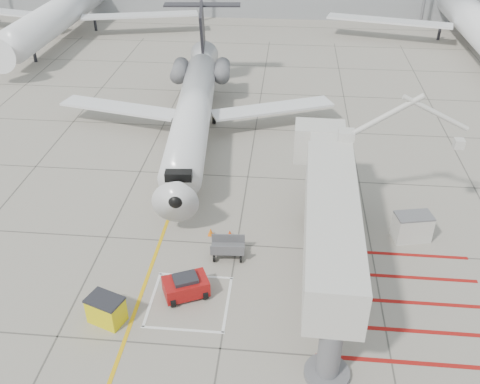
# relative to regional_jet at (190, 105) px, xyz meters

# --- Properties ---
(ground_plane) EXTENTS (260.00, 260.00, 0.00)m
(ground_plane) POSITION_rel_regional_jet_xyz_m (4.66, -15.47, -3.97)
(ground_plane) COLOR gray
(ground_plane) RESTS_ON ground
(regional_jet) EXTENTS (26.57, 32.28, 7.95)m
(regional_jet) POSITION_rel_regional_jet_xyz_m (0.00, 0.00, 0.00)
(regional_jet) COLOR silver
(regional_jet) RESTS_ON ground_plane
(jet_bridge) EXTENTS (8.86, 18.02, 7.13)m
(jet_bridge) POSITION_rel_regional_jet_xyz_m (9.78, -14.43, -0.41)
(jet_bridge) COLOR beige
(jet_bridge) RESTS_ON ground_plane
(pushback_tug) EXTENTS (2.68, 2.25, 1.34)m
(pushback_tug) POSITION_rel_regional_jet_xyz_m (2.41, -16.02, -3.30)
(pushback_tug) COLOR #990F0E
(pushback_tug) RESTS_ON ground_plane
(spill_bin) EXTENTS (2.00, 1.67, 1.48)m
(spill_bin) POSITION_rel_regional_jet_xyz_m (-1.19, -18.20, -3.23)
(spill_bin) COLOR #D6C60B
(spill_bin) RESTS_ON ground_plane
(baggage_cart) EXTENTS (2.01, 1.34, 1.23)m
(baggage_cart) POSITION_rel_regional_jet_xyz_m (4.25, -12.60, -3.36)
(baggage_cart) COLOR #4F4F54
(baggage_cart) RESTS_ON ground_plane
(ground_power_unit) EXTENTS (2.38, 1.69, 1.71)m
(ground_power_unit) POSITION_rel_regional_jet_xyz_m (15.13, -9.82, -3.12)
(ground_power_unit) COLOR beige
(ground_power_unit) RESTS_ON ground_plane
(cone_nose) EXTENTS (0.35, 0.35, 0.49)m
(cone_nose) POSITION_rel_regional_jet_xyz_m (2.96, -10.65, -3.73)
(cone_nose) COLOR orange
(cone_nose) RESTS_ON ground_plane
(cone_side) EXTENTS (0.31, 0.31, 0.43)m
(cone_side) POSITION_rel_regional_jet_xyz_m (4.14, -10.63, -3.76)
(cone_side) COLOR #EC3F0C
(cone_side) RESTS_ON ground_plane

